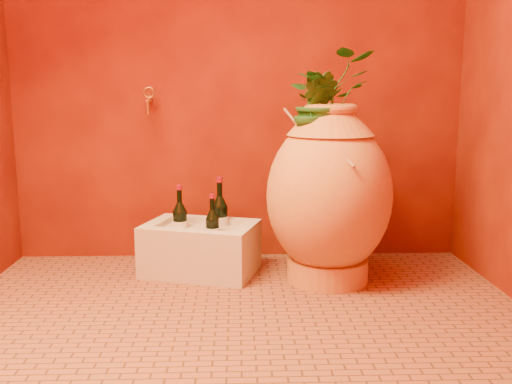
{
  "coord_description": "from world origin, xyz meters",
  "views": [
    {
      "loc": [
        -0.01,
        -2.21,
        0.94
      ],
      "look_at": [
        0.07,
        0.35,
        0.49
      ],
      "focal_mm": 40.0,
      "sensor_mm": 36.0,
      "label": 1
    }
  ],
  "objects_px": {
    "wall_tap": "(149,99)",
    "wine_bottle_b": "(180,223)",
    "wine_bottle_c": "(220,219)",
    "stone_basin": "(201,249)",
    "wine_bottle_a": "(212,230)",
    "amphora": "(329,195)"
  },
  "relations": [
    {
      "from": "wall_tap",
      "to": "wine_bottle_b",
      "type": "bearing_deg",
      "value": -50.6
    },
    {
      "from": "wine_bottle_b",
      "to": "wall_tap",
      "type": "height_order",
      "value": "wall_tap"
    },
    {
      "from": "wine_bottle_c",
      "to": "wall_tap",
      "type": "height_order",
      "value": "wall_tap"
    },
    {
      "from": "wine_bottle_b",
      "to": "stone_basin",
      "type": "bearing_deg",
      "value": -20.03
    },
    {
      "from": "stone_basin",
      "to": "wine_bottle_c",
      "type": "relative_size",
      "value": 1.83
    },
    {
      "from": "wine_bottle_a",
      "to": "wine_bottle_b",
      "type": "distance_m",
      "value": 0.21
    },
    {
      "from": "wine_bottle_b",
      "to": "wall_tap",
      "type": "bearing_deg",
      "value": 129.4
    },
    {
      "from": "amphora",
      "to": "wall_tap",
      "type": "bearing_deg",
      "value": 156.88
    },
    {
      "from": "wine_bottle_a",
      "to": "wine_bottle_c",
      "type": "relative_size",
      "value": 0.82
    },
    {
      "from": "stone_basin",
      "to": "wall_tap",
      "type": "relative_size",
      "value": 4.36
    },
    {
      "from": "wine_bottle_a",
      "to": "wall_tap",
      "type": "relative_size",
      "value": 1.96
    },
    {
      "from": "wine_bottle_a",
      "to": "wall_tap",
      "type": "xyz_separation_m",
      "value": [
        -0.35,
        0.33,
        0.65
      ]
    },
    {
      "from": "wine_bottle_c",
      "to": "wall_tap",
      "type": "relative_size",
      "value": 2.39
    },
    {
      "from": "amphora",
      "to": "wine_bottle_a",
      "type": "distance_m",
      "value": 0.61
    },
    {
      "from": "stone_basin",
      "to": "wine_bottle_b",
      "type": "height_order",
      "value": "wine_bottle_b"
    },
    {
      "from": "wine_bottle_a",
      "to": "amphora",
      "type": "bearing_deg",
      "value": -6.78
    },
    {
      "from": "stone_basin",
      "to": "wine_bottle_a",
      "type": "bearing_deg",
      "value": -48.55
    },
    {
      "from": "stone_basin",
      "to": "wine_bottle_b",
      "type": "xyz_separation_m",
      "value": [
        -0.11,
        0.04,
        0.13
      ]
    },
    {
      "from": "wine_bottle_a",
      "to": "wine_bottle_b",
      "type": "relative_size",
      "value": 0.92
    },
    {
      "from": "wine_bottle_a",
      "to": "wall_tap",
      "type": "distance_m",
      "value": 0.81
    },
    {
      "from": "amphora",
      "to": "wine_bottle_b",
      "type": "relative_size",
      "value": 2.78
    },
    {
      "from": "amphora",
      "to": "wine_bottle_c",
      "type": "xyz_separation_m",
      "value": [
        -0.54,
        0.21,
        -0.17
      ]
    }
  ]
}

